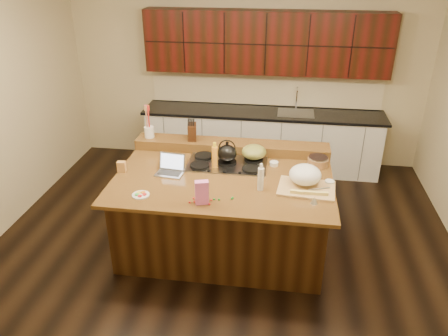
# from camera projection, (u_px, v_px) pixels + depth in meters

# --- Properties ---
(room) EXTENTS (5.52, 5.02, 2.72)m
(room) POSITION_uv_depth(u_px,v_px,m) (223.00, 141.00, 4.64)
(room) COLOR black
(room) RESTS_ON ground
(island) EXTENTS (2.40, 1.60, 0.92)m
(island) POSITION_uv_depth(u_px,v_px,m) (223.00, 211.00, 5.04)
(island) COLOR black
(island) RESTS_ON ground
(back_ledge) EXTENTS (2.40, 0.30, 0.12)m
(back_ledge) POSITION_uv_depth(u_px,v_px,m) (231.00, 146.00, 5.42)
(back_ledge) COLOR black
(back_ledge) RESTS_ON island
(cooktop) EXTENTS (0.92, 0.52, 0.05)m
(cooktop) POSITION_uv_depth(u_px,v_px,m) (227.00, 163.00, 5.09)
(cooktop) COLOR gray
(cooktop) RESTS_ON island
(back_counter) EXTENTS (3.70, 0.66, 2.40)m
(back_counter) POSITION_uv_depth(u_px,v_px,m) (263.00, 108.00, 6.73)
(back_counter) COLOR silver
(back_counter) RESTS_ON ground
(kettle) EXTENTS (0.30, 0.30, 0.20)m
(kettle) POSITION_uv_depth(u_px,v_px,m) (227.00, 153.00, 5.03)
(kettle) COLOR black
(kettle) RESTS_ON cooktop
(green_bowl) EXTENTS (0.36, 0.36, 0.16)m
(green_bowl) POSITION_uv_depth(u_px,v_px,m) (254.00, 152.00, 5.12)
(green_bowl) COLOR olive
(green_bowl) RESTS_ON cooktop
(laptop) EXTENTS (0.32, 0.27, 0.21)m
(laptop) POSITION_uv_depth(u_px,v_px,m) (171.00, 168.00, 4.90)
(laptop) COLOR #B7B7BC
(laptop) RESTS_ON island
(oil_bottle) EXTENTS (0.09, 0.09, 0.27)m
(oil_bottle) POSITION_uv_depth(u_px,v_px,m) (215.00, 158.00, 4.95)
(oil_bottle) COLOR orange
(oil_bottle) RESTS_ON island
(vinegar_bottle) EXTENTS (0.07, 0.07, 0.25)m
(vinegar_bottle) POSITION_uv_depth(u_px,v_px,m) (261.00, 179.00, 4.51)
(vinegar_bottle) COLOR silver
(vinegar_bottle) RESTS_ON island
(wooden_tray) EXTENTS (0.62, 0.49, 0.24)m
(wooden_tray) POSITION_uv_depth(u_px,v_px,m) (305.00, 178.00, 4.58)
(wooden_tray) COLOR tan
(wooden_tray) RESTS_ON island
(ramekin_a) EXTENTS (0.13, 0.13, 0.04)m
(ramekin_a) POSITION_uv_depth(u_px,v_px,m) (302.00, 177.00, 4.78)
(ramekin_a) COLOR white
(ramekin_a) RESTS_ON island
(ramekin_b) EXTENTS (0.12, 0.12, 0.04)m
(ramekin_b) POSITION_uv_depth(u_px,v_px,m) (330.00, 183.00, 4.66)
(ramekin_b) COLOR white
(ramekin_b) RESTS_ON island
(ramekin_c) EXTENTS (0.13, 0.13, 0.04)m
(ramekin_c) POSITION_uv_depth(u_px,v_px,m) (274.00, 164.00, 5.07)
(ramekin_c) COLOR white
(ramekin_c) RESTS_ON island
(strainer_bowl) EXTENTS (0.30, 0.30, 0.09)m
(strainer_bowl) POSITION_uv_depth(u_px,v_px,m) (318.00, 162.00, 5.06)
(strainer_bowl) COLOR #996B3F
(strainer_bowl) RESTS_ON island
(kitchen_timer) EXTENTS (0.09, 0.09, 0.07)m
(kitchen_timer) POSITION_uv_depth(u_px,v_px,m) (314.00, 200.00, 4.31)
(kitchen_timer) COLOR silver
(kitchen_timer) RESTS_ON island
(pink_bag) EXTENTS (0.15, 0.10, 0.25)m
(pink_bag) POSITION_uv_depth(u_px,v_px,m) (202.00, 192.00, 4.27)
(pink_bag) COLOR pink
(pink_bag) RESTS_ON island
(candy_plate) EXTENTS (0.23, 0.23, 0.01)m
(candy_plate) POSITION_uv_depth(u_px,v_px,m) (141.00, 195.00, 4.46)
(candy_plate) COLOR white
(candy_plate) RESTS_ON island
(package_box) EXTENTS (0.10, 0.07, 0.13)m
(package_box) POSITION_uv_depth(u_px,v_px,m) (122.00, 167.00, 4.90)
(package_box) COLOR #C38945
(package_box) RESTS_ON island
(utensil_crock) EXTENTS (0.15, 0.15, 0.14)m
(utensil_crock) POSITION_uv_depth(u_px,v_px,m) (149.00, 132.00, 5.50)
(utensil_crock) COLOR white
(utensil_crock) RESTS_ON back_ledge
(knife_block) EXTENTS (0.13, 0.19, 0.21)m
(knife_block) POSITION_uv_depth(u_px,v_px,m) (192.00, 132.00, 5.41)
(knife_block) COLOR black
(knife_block) RESTS_ON back_ledge
(gumdrop_0) EXTENTS (0.02, 0.02, 0.02)m
(gumdrop_0) POSITION_uv_depth(u_px,v_px,m) (194.00, 198.00, 4.39)
(gumdrop_0) COLOR red
(gumdrop_0) RESTS_ON island
(gumdrop_1) EXTENTS (0.02, 0.02, 0.02)m
(gumdrop_1) POSITION_uv_depth(u_px,v_px,m) (201.00, 198.00, 4.40)
(gumdrop_1) COLOR #198C26
(gumdrop_1) RESTS_ON island
(gumdrop_2) EXTENTS (0.02, 0.02, 0.02)m
(gumdrop_2) POSITION_uv_depth(u_px,v_px,m) (207.00, 197.00, 4.41)
(gumdrop_2) COLOR red
(gumdrop_2) RESTS_ON island
(gumdrop_3) EXTENTS (0.02, 0.02, 0.02)m
(gumdrop_3) POSITION_uv_depth(u_px,v_px,m) (219.00, 199.00, 4.37)
(gumdrop_3) COLOR #198C26
(gumdrop_3) RESTS_ON island
(gumdrop_4) EXTENTS (0.02, 0.02, 0.02)m
(gumdrop_4) POSITION_uv_depth(u_px,v_px,m) (190.00, 202.00, 4.32)
(gumdrop_4) COLOR red
(gumdrop_4) RESTS_ON island
(gumdrop_5) EXTENTS (0.02, 0.02, 0.02)m
(gumdrop_5) POSITION_uv_depth(u_px,v_px,m) (208.00, 193.00, 4.48)
(gumdrop_5) COLOR #198C26
(gumdrop_5) RESTS_ON island
(gumdrop_6) EXTENTS (0.02, 0.02, 0.02)m
(gumdrop_6) POSITION_uv_depth(u_px,v_px,m) (194.00, 202.00, 4.33)
(gumdrop_6) COLOR red
(gumdrop_6) RESTS_ON island
(gumdrop_7) EXTENTS (0.02, 0.02, 0.02)m
(gumdrop_7) POSITION_uv_depth(u_px,v_px,m) (232.00, 199.00, 4.38)
(gumdrop_7) COLOR #198C26
(gumdrop_7) RESTS_ON island
(gumdrop_8) EXTENTS (0.02, 0.02, 0.02)m
(gumdrop_8) POSITION_uv_depth(u_px,v_px,m) (209.00, 204.00, 4.29)
(gumdrop_8) COLOR red
(gumdrop_8) RESTS_ON island
(gumdrop_9) EXTENTS (0.02, 0.02, 0.02)m
(gumdrop_9) POSITION_uv_depth(u_px,v_px,m) (233.00, 198.00, 4.40)
(gumdrop_9) COLOR #198C26
(gumdrop_9) RESTS_ON island
(gumdrop_10) EXTENTS (0.02, 0.02, 0.02)m
(gumdrop_10) POSITION_uv_depth(u_px,v_px,m) (206.00, 195.00, 4.45)
(gumdrop_10) COLOR red
(gumdrop_10) RESTS_ON island
(gumdrop_11) EXTENTS (0.02, 0.02, 0.02)m
(gumdrop_11) POSITION_uv_depth(u_px,v_px,m) (214.00, 199.00, 4.37)
(gumdrop_11) COLOR #198C26
(gumdrop_11) RESTS_ON island
(gumdrop_12) EXTENTS (0.02, 0.02, 0.02)m
(gumdrop_12) POSITION_uv_depth(u_px,v_px,m) (211.00, 200.00, 4.36)
(gumdrop_12) COLOR red
(gumdrop_12) RESTS_ON island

